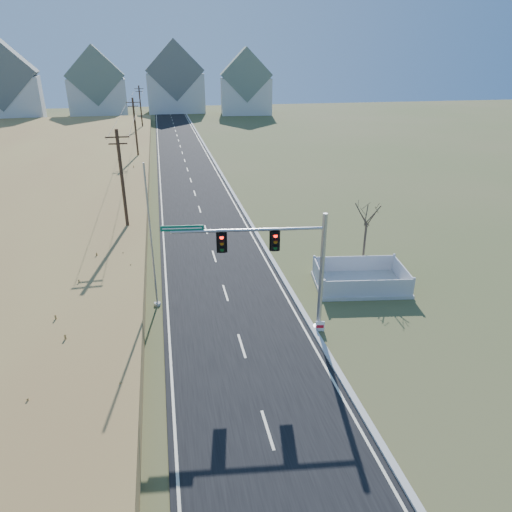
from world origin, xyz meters
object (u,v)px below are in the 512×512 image
(bare_tree, at_px, (368,213))
(fence_enclosure, at_px, (360,282))
(flagpole, at_px, (152,253))
(traffic_signal_mast, at_px, (288,261))
(open_sign, at_px, (320,326))

(bare_tree, bearing_deg, fence_enclosure, -116.70)
(flagpole, distance_m, bare_tree, 14.70)
(traffic_signal_mast, bearing_deg, flagpole, 155.44)
(fence_enclosure, relative_size, flagpole, 0.73)
(open_sign, bearing_deg, traffic_signal_mast, 174.71)
(open_sign, xyz_separation_m, bare_tree, (5.69, 7.22, 3.84))
(fence_enclosure, height_order, flagpole, flagpole)
(open_sign, distance_m, bare_tree, 9.96)
(traffic_signal_mast, xyz_separation_m, fence_enclosure, (6.25, 4.20, -3.93))
(fence_enclosure, relative_size, open_sign, 10.46)
(traffic_signal_mast, height_order, flagpole, flagpole)
(traffic_signal_mast, xyz_separation_m, flagpole, (-6.97, 4.30, -0.71))
(traffic_signal_mast, height_order, open_sign, traffic_signal_mast)
(traffic_signal_mast, relative_size, bare_tree, 1.64)
(fence_enclosure, bearing_deg, traffic_signal_mast, -137.40)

